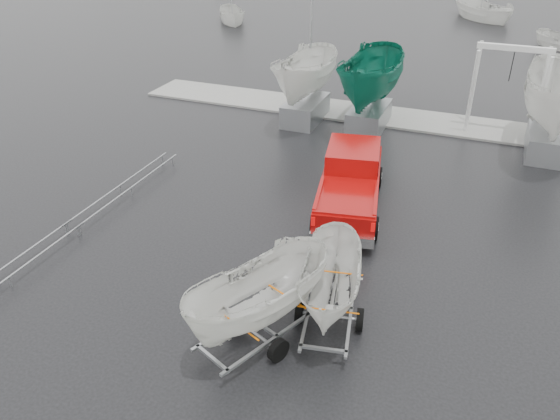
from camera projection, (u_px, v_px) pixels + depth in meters
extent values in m
plane|color=black|center=(348.00, 259.00, 17.16)|extent=(120.00, 120.00, 0.00)
cube|color=#969691|center=(417.00, 120.00, 27.60)|extent=(30.00, 3.00, 0.12)
cube|color=#980908|center=(350.00, 188.00, 19.55)|extent=(3.08, 6.13, 0.96)
cube|color=#980908|center=(353.00, 157.00, 20.08)|extent=(2.27, 2.63, 0.86)
cube|color=black|center=(353.00, 156.00, 20.05)|extent=(2.25, 2.39, 0.56)
cube|color=silver|center=(342.00, 240.00, 17.17)|extent=(2.04, 0.56, 0.35)
cylinder|color=black|center=(329.00, 173.00, 21.54)|extent=(0.45, 0.85, 0.81)
cylinder|color=black|center=(378.00, 177.00, 21.23)|extent=(0.45, 0.85, 0.81)
cylinder|color=black|center=(316.00, 223.00, 18.28)|extent=(0.45, 0.85, 0.81)
cylinder|color=black|center=(373.00, 228.00, 17.97)|extent=(0.45, 0.85, 0.81)
cube|color=#93969B|center=(310.00, 304.00, 14.57)|extent=(0.76, 3.55, 0.08)
cube|color=#93969B|center=(351.00, 309.00, 14.39)|extent=(0.76, 3.55, 0.08)
cylinder|color=#93969B|center=(329.00, 316.00, 14.38)|extent=(1.59, 0.38, 0.08)
cylinder|color=black|center=(299.00, 312.00, 14.51)|extent=(0.29, 0.62, 0.60)
cylinder|color=black|center=(360.00, 320.00, 14.25)|extent=(0.29, 0.62, 0.60)
imported|color=silver|center=(334.00, 240.00, 13.42)|extent=(1.83, 1.86, 4.13)
cube|color=orange|center=(335.00, 272.00, 14.88)|extent=(1.53, 0.33, 0.03)
cube|color=orange|center=(328.00, 310.00, 13.52)|extent=(1.53, 0.33, 0.03)
cube|color=#93969B|center=(247.00, 315.00, 14.17)|extent=(1.51, 3.33, 0.08)
cube|color=#93969B|center=(277.00, 337.00, 13.49)|extent=(1.51, 3.33, 0.08)
cylinder|color=#93969B|center=(256.00, 334.00, 13.78)|extent=(1.50, 0.71, 0.08)
cylinder|color=black|center=(235.00, 319.00, 14.27)|extent=(0.40, 0.62, 0.60)
cylinder|color=black|center=(278.00, 350.00, 13.29)|extent=(0.40, 0.62, 0.60)
imported|color=silver|center=(260.00, 250.00, 12.67)|extent=(2.27, 2.30, 4.55)
cube|color=orange|center=(284.00, 295.00, 14.04)|extent=(1.44, 0.66, 0.03)
cube|color=orange|center=(237.00, 324.00, 13.07)|extent=(1.44, 0.66, 0.03)
cylinder|color=silver|center=(471.00, 93.00, 25.21)|extent=(0.16, 0.58, 3.99)
cylinder|color=silver|center=(474.00, 83.00, 26.50)|extent=(0.16, 0.58, 3.99)
cylinder|color=silver|center=(542.00, 101.00, 24.25)|extent=(0.16, 0.58, 3.99)
cylinder|color=silver|center=(541.00, 90.00, 25.54)|extent=(0.16, 0.58, 3.99)
cube|color=silver|center=(516.00, 48.00, 24.38)|extent=(3.30, 0.25, 0.25)
cube|color=#93969B|center=(306.00, 110.00, 27.42)|extent=(1.60, 3.20, 1.10)
imported|color=silver|center=(307.00, 35.00, 25.58)|extent=(2.36, 2.42, 6.27)
cube|color=#93969B|center=(369.00, 117.00, 26.56)|extent=(1.60, 3.20, 1.10)
imported|color=#0D604B|center=(376.00, 33.00, 24.56)|extent=(2.60, 2.67, 6.92)
cube|color=#93969B|center=(546.00, 142.00, 23.86)|extent=(1.60, 3.20, 1.10)
cylinder|color=#93969B|center=(131.00, 188.00, 20.59)|extent=(0.06, 6.50, 0.06)
cylinder|color=#93969B|center=(120.00, 185.00, 20.75)|extent=(0.06, 6.50, 0.06)
cylinder|color=#93969B|center=(9.00, 277.00, 15.76)|extent=(0.06, 6.50, 0.06)
imported|color=silver|center=(233.00, 22.00, 49.15)|extent=(2.96, 2.98, 5.65)
imported|color=silver|center=(479.00, 19.00, 50.43)|extent=(4.04, 4.05, 7.52)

